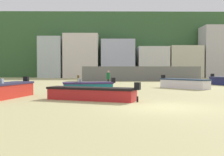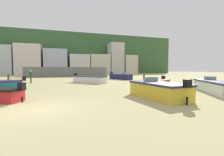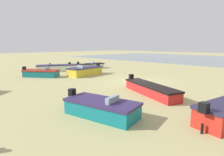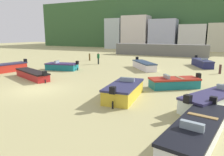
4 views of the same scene
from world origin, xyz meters
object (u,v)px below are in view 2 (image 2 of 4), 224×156
Objects in this scene: boat_teal_4 at (156,84)px; boat_white_8 at (215,87)px; boat_yellow_0 at (158,90)px; mooring_post_mid_beach at (8,78)px; boat_navy_2 at (121,77)px; beach_walker_distant at (31,76)px; boat_white_1 at (89,79)px; mooring_post_near_water at (144,78)px.

boat_white_8 is (2.78, -3.53, 0.05)m from boat_teal_4.
boat_teal_4 is 0.74× the size of boat_white_8.
boat_yellow_0 is 20.23m from mooring_post_mid_beach.
boat_navy_2 is 2.92× the size of beach_walker_distant.
boat_navy_2 is at bearing -178.78° from boat_white_1.
mooring_post_mid_beach is (-14.80, 12.01, 0.16)m from boat_teal_4.
mooring_post_near_water is 15.03m from beach_walker_distant.
boat_teal_4 is 8.80m from mooring_post_near_water.
boat_white_8 is at bearing -176.37° from boat_teal_4.
boat_yellow_0 is at bearing -146.40° from boat_white_8.
boat_white_1 is at bearing 95.52° from boat_yellow_0.
boat_yellow_0 is 3.94× the size of mooring_post_mid_beach.
mooring_post_mid_beach is at bearing 122.34° from boat_yellow_0.
boat_white_8 is (1.32, -16.15, -0.02)m from boat_navy_2.
boat_white_1 and boat_white_8 have the same top height.
boat_white_8 is 3.26× the size of beach_walker_distant.
boat_white_1 is at bearing 68.52° from beach_walker_distant.
boat_navy_2 is 16.27m from mooring_post_mid_beach.
boat_yellow_0 is at bearing 24.72° from beach_walker_distant.
mooring_post_mid_beach is at bearing 166.40° from boat_white_8.
boat_white_1 reaches higher than mooring_post_near_water.
boat_white_8 is (7.48, -11.19, 0.00)m from boat_white_1.
boat_yellow_0 is at bearing -52.59° from mooring_post_mid_beach.
boat_white_8 is 5.49× the size of mooring_post_near_water.
boat_yellow_0 is 4.77m from boat_teal_4.
mooring_post_mid_beach is at bearing -60.91° from boat_white_1.
boat_yellow_0 is 17.14m from boat_navy_2.
mooring_post_near_water is (1.92, -4.50, 0.01)m from boat_navy_2.
mooring_post_mid_beach is (-16.26, -0.61, 0.09)m from boat_navy_2.
mooring_post_mid_beach is (-17.58, 15.54, 0.11)m from boat_white_8.
mooring_post_mid_beach is at bearing 16.25° from boat_teal_4.
beach_walker_distant is at bearing -42.77° from mooring_post_mid_beach.
mooring_post_mid_beach reaches higher than boat_teal_4.
boat_navy_2 is (6.16, 4.96, 0.03)m from boat_white_1.
boat_yellow_0 is 0.83× the size of boat_white_8.
beach_walker_distant is at bearing -6.87° from boat_navy_2.
boat_teal_4 is 19.06m from mooring_post_mid_beach.
boat_teal_4 is 14.74m from beach_walker_distant.
beach_walker_distant is at bearing 166.69° from boat_white_8.
boat_navy_2 is 4.89m from mooring_post_near_water.
beach_walker_distant is (-14.39, 12.59, 0.51)m from boat_white_8.
boat_teal_4 is 4.49m from boat_white_8.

